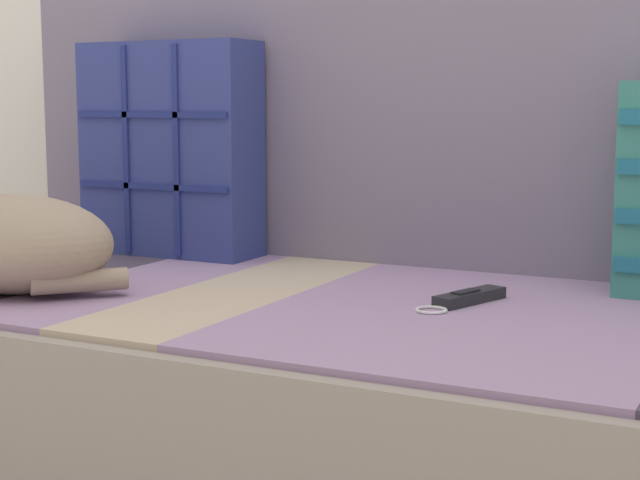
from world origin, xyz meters
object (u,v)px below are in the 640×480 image
Objects in this scene: throw_pillow_quilted at (171,149)px; sleeping_cat at (3,246)px; game_remote_near at (467,298)px; couch at (359,420)px.

sleeping_cat is (0.00, -0.48, -0.14)m from throw_pillow_quilted.
sleeping_cat is 1.99× the size of game_remote_near.
sleeping_cat is at bearing -155.40° from couch.
throw_pillow_quilted is (-0.54, 0.24, 0.43)m from couch.
couch is 4.93× the size of sleeping_cat.
throw_pillow_quilted is 0.50m from sleeping_cat.
throw_pillow_quilted is at bearing 163.39° from game_remote_near.
throw_pillow_quilted reaches higher than couch.
throw_pillow_quilted reaches higher than game_remote_near.
couch is 4.43× the size of throw_pillow_quilted.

